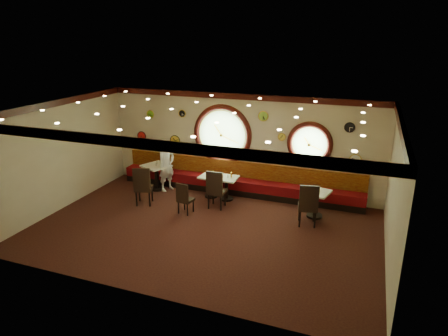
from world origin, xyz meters
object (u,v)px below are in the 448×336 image
at_px(table_c, 226,186).
at_px(chair_d, 308,202).
at_px(table_a, 157,174).
at_px(condiment_a_pepper, 156,165).
at_px(table_d, 316,201).
at_px(condiment_a_salt, 157,163).
at_px(chair_b, 184,196).
at_px(condiment_a_bottle, 161,162).
at_px(condiment_c_bottle, 231,175).
at_px(condiment_c_salt, 223,175).
at_px(condiment_b_pepper, 212,174).
at_px(condiment_c_pepper, 228,176).
at_px(condiment_d_salt, 312,188).
at_px(chair_c, 216,187).
at_px(waiter, 166,165).
at_px(condiment_b_salt, 208,173).
at_px(condiment_d_pepper, 318,189).
at_px(table_b, 211,184).
at_px(condiment_b_bottle, 213,173).
at_px(condiment_d_bottle, 318,188).
at_px(chair_a, 143,184).

relative_size(table_c, chair_d, 0.98).
height_order(table_a, condiment_a_pepper, condiment_a_pepper).
bearing_deg(table_d, condiment_a_salt, 175.31).
distance_m(chair_b, condiment_a_bottle, 2.25).
bearing_deg(condiment_c_bottle, table_d, -8.12).
bearing_deg(condiment_a_bottle, condiment_a_pepper, -107.96).
bearing_deg(table_a, condiment_c_bottle, 1.15).
distance_m(condiment_a_salt, condiment_c_salt, 2.38).
distance_m(condiment_b_pepper, condiment_c_pepper, 0.57).
xyz_separation_m(table_c, condiment_c_pepper, (0.05, -0.04, 0.33)).
height_order(condiment_d_salt, condiment_c_pepper, condiment_d_salt).
distance_m(table_a, chair_d, 5.23).
xyz_separation_m(table_c, chair_c, (-0.07, -0.75, 0.22)).
xyz_separation_m(table_d, waiter, (-4.90, 0.40, 0.37)).
distance_m(table_a, condiment_c_salt, 2.36).
distance_m(condiment_b_pepper, waiter, 1.62).
height_order(table_a, condiment_b_salt, table_a).
xyz_separation_m(condiment_d_salt, condiment_b_pepper, (-3.15, 0.33, -0.07)).
distance_m(condiment_b_salt, condiment_a_pepper, 1.79).
height_order(condiment_d_pepper, condiment_c_bottle, condiment_c_bottle).
height_order(table_b, condiment_c_bottle, condiment_c_bottle).
distance_m(table_c, condiment_b_pepper, 0.60).
height_order(table_d, condiment_b_salt, condiment_b_salt).
distance_m(condiment_c_salt, condiment_b_pepper, 0.39).
bearing_deg(condiment_d_salt, condiment_b_bottle, 173.18).
bearing_deg(table_b, condiment_c_pepper, -7.66).
bearing_deg(waiter, condiment_b_pepper, -70.71).
distance_m(chair_b, condiment_d_salt, 3.62).
xyz_separation_m(chair_c, condiment_c_pepper, (0.12, 0.71, 0.11)).
bearing_deg(table_b, condiment_c_bottle, 2.64).
xyz_separation_m(condiment_d_pepper, waiter, (-4.94, 0.39, 0.03)).
distance_m(condiment_a_salt, condiment_c_bottle, 2.63).
relative_size(condiment_b_salt, condiment_c_bottle, 0.65).
bearing_deg(condiment_d_bottle, condiment_c_bottle, 173.43).
xyz_separation_m(chair_a, condiment_a_pepper, (-0.23, 1.22, 0.20)).
distance_m(chair_a, chair_c, 2.20).
bearing_deg(chair_b, condiment_d_bottle, 25.96).
bearing_deg(condiment_a_salt, condiment_d_pepper, -4.56).
bearing_deg(condiment_d_bottle, table_c, 175.20).
height_order(chair_d, condiment_d_bottle, chair_d).
distance_m(table_d, condiment_d_salt, 0.37).
height_order(condiment_c_salt, condiment_d_bottle, condiment_d_bottle).
bearing_deg(chair_d, condiment_a_bottle, 155.37).
bearing_deg(condiment_c_salt, table_d, -6.08).
xyz_separation_m(condiment_a_pepper, condiment_a_bottle, (0.06, 0.20, 0.03)).
xyz_separation_m(condiment_a_pepper, condiment_c_pepper, (2.48, 0.01, -0.10)).
xyz_separation_m(chair_b, condiment_b_bottle, (0.29, 1.51, 0.24)).
relative_size(condiment_a_salt, condiment_b_bottle, 0.68).
xyz_separation_m(table_a, chair_b, (1.69, -1.42, 0.00)).
bearing_deg(condiment_a_bottle, waiter, -11.43).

